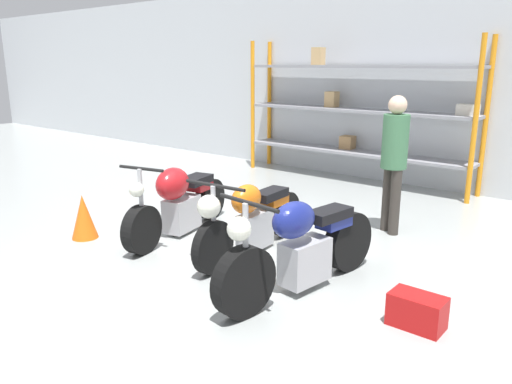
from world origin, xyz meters
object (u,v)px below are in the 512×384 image
(person_browsing, at_px, (394,153))
(traffic_cone, at_px, (84,217))
(shelving_rack, at_px, (356,110))
(motorcycle_orange, at_px, (251,218))
(motorcycle_blue, at_px, (301,248))
(toolbox, at_px, (417,311))
(motorcycle_red, at_px, (179,202))

(person_browsing, distance_m, traffic_cone, 3.93)
(shelving_rack, xyz_separation_m, motorcycle_orange, (0.91, -4.03, -0.87))
(motorcycle_blue, xyz_separation_m, toolbox, (1.12, 0.05, -0.30))
(motorcycle_red, bearing_deg, motorcycle_orange, 79.58)
(shelving_rack, distance_m, toolbox, 5.48)
(motorcycle_orange, relative_size, traffic_cone, 3.61)
(shelving_rack, distance_m, person_browsing, 2.96)
(shelving_rack, height_order, motorcycle_blue, shelving_rack)
(shelving_rack, bearing_deg, motorcycle_red, -93.09)
(shelving_rack, xyz_separation_m, person_browsing, (1.81, -2.32, -0.28))
(motorcycle_blue, bearing_deg, motorcycle_red, -92.98)
(motorcycle_red, bearing_deg, shelving_rack, 163.69)
(shelving_rack, bearing_deg, motorcycle_blue, -67.02)
(motorcycle_orange, distance_m, traffic_cone, 2.14)
(motorcycle_blue, xyz_separation_m, traffic_cone, (-2.92, -0.47, -0.16))
(person_browsing, distance_m, toolbox, 2.58)
(motorcycle_orange, xyz_separation_m, traffic_cone, (-1.93, -0.91, -0.15))
(motorcycle_blue, bearing_deg, person_browsing, -170.41)
(motorcycle_orange, xyz_separation_m, person_browsing, (0.90, 1.71, 0.60))
(motorcycle_orange, relative_size, toolbox, 4.51)
(motorcycle_blue, distance_m, traffic_cone, 2.96)
(motorcycle_blue, height_order, traffic_cone, motorcycle_blue)
(motorcycle_blue, height_order, toolbox, motorcycle_blue)
(motorcycle_orange, xyz_separation_m, motorcycle_blue, (0.98, -0.44, 0.01))
(person_browsing, bearing_deg, shelving_rack, -108.85)
(motorcycle_red, xyz_separation_m, person_browsing, (2.03, 1.76, 0.60))
(motorcycle_blue, height_order, person_browsing, person_browsing)
(shelving_rack, xyz_separation_m, traffic_cone, (-1.02, -4.94, -1.03))
(person_browsing, bearing_deg, toolbox, 63.23)
(traffic_cone, bearing_deg, person_browsing, 42.73)
(motorcycle_blue, distance_m, toolbox, 1.16)
(shelving_rack, bearing_deg, person_browsing, -52.09)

